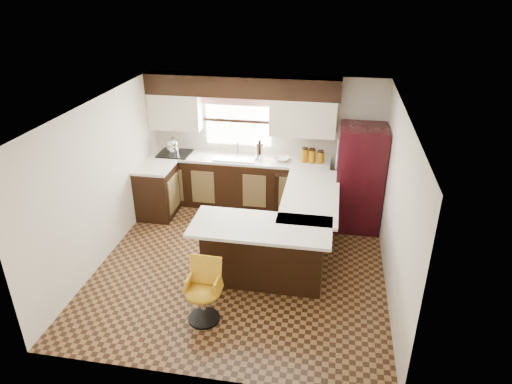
% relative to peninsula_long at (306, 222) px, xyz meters
% --- Properties ---
extents(floor, '(4.40, 4.40, 0.00)m').
position_rel_peninsula_long_xyz_m(floor, '(-0.90, -0.62, -0.45)').
color(floor, '#49301A').
rests_on(floor, ground).
extents(ceiling, '(4.40, 4.40, 0.00)m').
position_rel_peninsula_long_xyz_m(ceiling, '(-0.90, -0.62, 1.95)').
color(ceiling, silver).
rests_on(ceiling, wall_back).
extents(wall_back, '(4.40, 0.00, 4.40)m').
position_rel_peninsula_long_xyz_m(wall_back, '(-0.90, 1.58, 0.75)').
color(wall_back, beige).
rests_on(wall_back, floor).
extents(wall_front, '(4.40, 0.00, 4.40)m').
position_rel_peninsula_long_xyz_m(wall_front, '(-0.90, -2.83, 0.75)').
color(wall_front, beige).
rests_on(wall_front, floor).
extents(wall_left, '(0.00, 4.40, 4.40)m').
position_rel_peninsula_long_xyz_m(wall_left, '(-3.00, -0.62, 0.75)').
color(wall_left, beige).
rests_on(wall_left, floor).
extents(wall_right, '(0.00, 4.40, 4.40)m').
position_rel_peninsula_long_xyz_m(wall_right, '(1.20, -0.62, 0.75)').
color(wall_right, beige).
rests_on(wall_right, floor).
extents(base_cab_back, '(3.30, 0.60, 0.90)m').
position_rel_peninsula_long_xyz_m(base_cab_back, '(-1.35, 1.28, 0.00)').
color(base_cab_back, black).
rests_on(base_cab_back, floor).
extents(base_cab_left, '(0.60, 0.70, 0.90)m').
position_rel_peninsula_long_xyz_m(base_cab_left, '(-2.70, 0.62, 0.00)').
color(base_cab_left, black).
rests_on(base_cab_left, floor).
extents(counter_back, '(3.30, 0.60, 0.04)m').
position_rel_peninsula_long_xyz_m(counter_back, '(-1.35, 1.28, 0.47)').
color(counter_back, silver).
rests_on(counter_back, base_cab_back).
extents(counter_left, '(0.60, 0.70, 0.04)m').
position_rel_peninsula_long_xyz_m(counter_left, '(-2.70, 0.62, 0.47)').
color(counter_left, silver).
rests_on(counter_left, base_cab_left).
extents(soffit, '(3.40, 0.35, 0.36)m').
position_rel_peninsula_long_xyz_m(soffit, '(-1.30, 1.40, 1.77)').
color(soffit, black).
rests_on(soffit, wall_back).
extents(upper_cab_left, '(0.94, 0.35, 0.64)m').
position_rel_peninsula_long_xyz_m(upper_cab_left, '(-2.52, 1.40, 1.27)').
color(upper_cab_left, beige).
rests_on(upper_cab_left, wall_back).
extents(upper_cab_right, '(1.14, 0.35, 0.64)m').
position_rel_peninsula_long_xyz_m(upper_cab_right, '(-0.22, 1.40, 1.27)').
color(upper_cab_right, beige).
rests_on(upper_cab_right, wall_back).
extents(window_pane, '(1.20, 0.02, 0.90)m').
position_rel_peninsula_long_xyz_m(window_pane, '(-1.40, 1.56, 1.10)').
color(window_pane, white).
rests_on(window_pane, wall_back).
extents(valance, '(1.30, 0.06, 0.18)m').
position_rel_peninsula_long_xyz_m(valance, '(-1.40, 1.52, 1.49)').
color(valance, '#D19B93').
rests_on(valance, wall_back).
extents(sink, '(0.75, 0.45, 0.03)m').
position_rel_peninsula_long_xyz_m(sink, '(-1.40, 1.25, 0.51)').
color(sink, '#B2B2B7').
rests_on(sink, counter_back).
extents(dishwasher, '(0.58, 0.03, 0.78)m').
position_rel_peninsula_long_xyz_m(dishwasher, '(-0.35, 0.99, -0.02)').
color(dishwasher, black).
rests_on(dishwasher, floor).
extents(cooktop, '(0.58, 0.50, 0.02)m').
position_rel_peninsula_long_xyz_m(cooktop, '(-2.55, 1.25, 0.51)').
color(cooktop, black).
rests_on(cooktop, counter_back).
extents(peninsula_long, '(0.60, 1.95, 0.90)m').
position_rel_peninsula_long_xyz_m(peninsula_long, '(0.00, 0.00, 0.00)').
color(peninsula_long, black).
rests_on(peninsula_long, floor).
extents(peninsula_return, '(1.65, 0.60, 0.90)m').
position_rel_peninsula_long_xyz_m(peninsula_return, '(-0.53, -0.97, 0.00)').
color(peninsula_return, black).
rests_on(peninsula_return, floor).
extents(counter_pen_long, '(0.84, 1.95, 0.04)m').
position_rel_peninsula_long_xyz_m(counter_pen_long, '(0.05, 0.00, 0.47)').
color(counter_pen_long, silver).
rests_on(counter_pen_long, peninsula_long).
extents(counter_pen_return, '(1.89, 0.84, 0.04)m').
position_rel_peninsula_long_xyz_m(counter_pen_return, '(-0.55, -1.06, 0.47)').
color(counter_pen_return, silver).
rests_on(counter_pen_return, peninsula_return).
extents(refrigerator, '(0.76, 0.73, 1.78)m').
position_rel_peninsula_long_xyz_m(refrigerator, '(0.80, 0.86, 0.44)').
color(refrigerator, black).
rests_on(refrigerator, floor).
extents(bar_chair, '(0.45, 0.45, 0.83)m').
position_rel_peninsula_long_xyz_m(bar_chair, '(-1.13, -1.92, -0.03)').
color(bar_chair, '#C68D18').
rests_on(bar_chair, floor).
extents(kettle, '(0.22, 0.22, 0.30)m').
position_rel_peninsula_long_xyz_m(kettle, '(-2.57, 1.26, 0.67)').
color(kettle, silver).
rests_on(kettle, cooktop).
extents(percolator, '(0.14, 0.14, 0.32)m').
position_rel_peninsula_long_xyz_m(percolator, '(-0.96, 1.28, 0.65)').
color(percolator, silver).
rests_on(percolator, counter_back).
extents(mixing_bowl, '(0.30, 0.30, 0.07)m').
position_rel_peninsula_long_xyz_m(mixing_bowl, '(-0.56, 1.28, 0.53)').
color(mixing_bowl, white).
rests_on(mixing_bowl, counter_back).
extents(canister_large, '(0.13, 0.13, 0.24)m').
position_rel_peninsula_long_xyz_m(canister_large, '(-0.15, 1.30, 0.61)').
color(canister_large, '#9B6007').
rests_on(canister_large, counter_back).
extents(canister_med, '(0.13, 0.13, 0.22)m').
position_rel_peninsula_long_xyz_m(canister_med, '(-0.03, 1.30, 0.61)').
color(canister_med, '#9B6007').
rests_on(canister_med, counter_back).
extents(canister_small, '(0.13, 0.13, 0.20)m').
position_rel_peninsula_long_xyz_m(canister_small, '(0.12, 1.30, 0.59)').
color(canister_small, '#9B6007').
rests_on(canister_small, counter_back).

